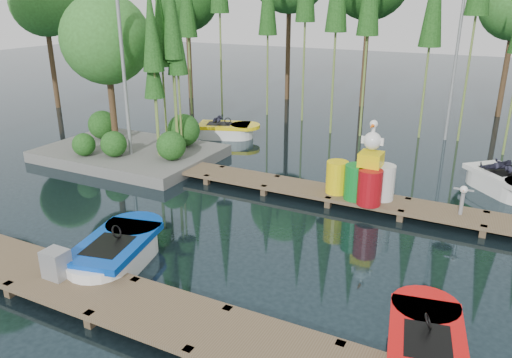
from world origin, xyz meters
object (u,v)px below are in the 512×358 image
at_px(island, 122,70).
at_px(yellow_barrel, 337,177).
at_px(boat_blue, 116,253).
at_px(boat_yellow_far, 225,130).
at_px(utility_cabinet, 56,264).
at_px(drum_cluster, 370,178).
at_px(boat_red, 425,346).

bearing_deg(island, yellow_barrel, -5.39).
relative_size(boat_blue, boat_yellow_far, 1.05).
height_order(boat_blue, utility_cabinet, boat_blue).
bearing_deg(boat_yellow_far, boat_blue, -72.31).
bearing_deg(drum_cluster, boat_yellow_far, 147.08).
distance_m(island, boat_yellow_far, 5.20).
relative_size(boat_blue, drum_cluster, 1.39).
height_order(island, yellow_barrel, island).
bearing_deg(boat_red, drum_cluster, 103.24).
relative_size(island, drum_cluster, 2.98).
distance_m(boat_yellow_far, drum_cluster, 8.89).
height_order(boat_red, utility_cabinet, utility_cabinet).
relative_size(boat_blue, boat_red, 1.13).
bearing_deg(drum_cluster, boat_blue, -127.05).
bearing_deg(boat_red, island, 140.45).
bearing_deg(utility_cabinet, island, 121.87).
bearing_deg(utility_cabinet, boat_blue, 74.88).
xyz_separation_m(island, utility_cabinet, (4.84, -7.79, -2.59)).
bearing_deg(boat_blue, yellow_barrel, 48.19).
bearing_deg(utility_cabinet, drum_cluster, 56.50).
height_order(boat_blue, boat_red, boat_blue).
height_order(island, utility_cabinet, island).
height_order(boat_red, yellow_barrel, yellow_barrel).
distance_m(boat_red, boat_yellow_far, 14.38).
xyz_separation_m(yellow_barrel, drum_cluster, (0.98, -0.16, 0.20)).
height_order(island, drum_cluster, island).
bearing_deg(boat_yellow_far, drum_cluster, -32.77).
bearing_deg(boat_yellow_far, utility_cabinet, -75.81).
xyz_separation_m(island, drum_cluster, (9.37, -0.95, -2.22)).
distance_m(boat_blue, yellow_barrel, 6.54).
xyz_separation_m(boat_blue, boat_yellow_far, (-3.27, 10.34, 0.00)).
xyz_separation_m(boat_yellow_far, drum_cluster, (7.44, -4.82, 0.68)).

